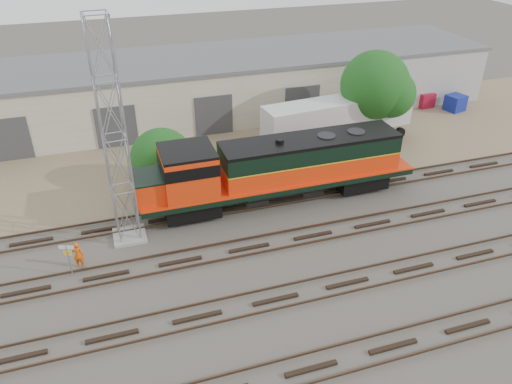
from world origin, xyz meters
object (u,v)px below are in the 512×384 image
object	(u,v)px
semi_trailer	(342,116)
signal_tower	(115,141)
worker	(78,255)
locomotive	(274,168)

from	to	relation	value
semi_trailer	signal_tower	bearing A→B (deg)	-161.52
signal_tower	worker	xyz separation A→B (m)	(-2.85, -1.96, -5.48)
signal_tower	semi_trailer	xyz separation A→B (m)	(17.71, 8.04, -3.84)
worker	signal_tower	bearing A→B (deg)	-131.70
worker	semi_trailer	xyz separation A→B (m)	(20.56, 10.00, 1.64)
worker	semi_trailer	world-z (taller)	semi_trailer
locomotive	signal_tower	size ratio (longest dim) A/B	1.42
worker	locomotive	bearing A→B (deg)	-151.93
locomotive	semi_trailer	bearing A→B (deg)	40.04
signal_tower	semi_trailer	size ratio (longest dim) A/B	1.00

